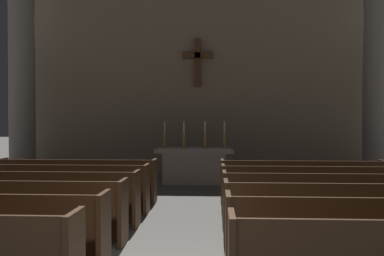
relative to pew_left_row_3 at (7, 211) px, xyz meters
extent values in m
cube|color=#422B19|center=(1.72, -1.05, 0.00)|extent=(0.06, 0.50, 0.95)
cube|color=#422B19|center=(0.00, 0.04, -0.05)|extent=(3.38, 0.40, 0.05)
cube|color=#422B19|center=(0.00, -0.19, 0.22)|extent=(3.38, 0.05, 0.50)
cube|color=#422B19|center=(0.00, 0.22, -0.28)|extent=(3.38, 0.04, 0.40)
cube|color=#422B19|center=(1.72, 0.02, 0.00)|extent=(0.06, 0.50, 0.95)
cube|color=#422B19|center=(0.00, 1.11, -0.05)|extent=(3.38, 0.40, 0.05)
cube|color=#422B19|center=(0.00, 0.88, 0.22)|extent=(3.38, 0.05, 0.50)
cube|color=#422B19|center=(0.00, 1.29, -0.28)|extent=(3.38, 0.04, 0.40)
cube|color=#422B19|center=(1.72, 1.09, 0.00)|extent=(0.06, 0.50, 0.95)
cube|color=#422B19|center=(0.00, 2.18, -0.05)|extent=(3.38, 0.40, 0.05)
cube|color=#422B19|center=(0.00, 1.95, 0.22)|extent=(3.38, 0.05, 0.50)
cube|color=#422B19|center=(0.00, 2.36, -0.28)|extent=(3.38, 0.04, 0.40)
cube|color=#422B19|center=(1.72, 2.16, 0.00)|extent=(0.06, 0.50, 0.95)
cube|color=#422B19|center=(0.00, 3.25, -0.05)|extent=(3.38, 0.40, 0.05)
cube|color=#422B19|center=(0.00, 3.02, 0.22)|extent=(3.38, 0.05, 0.50)
cube|color=#422B19|center=(0.00, 3.43, -0.28)|extent=(3.38, 0.04, 0.40)
cube|color=#422B19|center=(1.72, 3.23, 0.00)|extent=(0.06, 0.50, 0.95)
cube|color=#422B19|center=(-1.72, 3.23, 0.00)|extent=(0.06, 0.50, 0.95)
cube|color=#422B19|center=(4.93, -1.03, -0.05)|extent=(3.38, 0.40, 0.05)
cube|color=#422B19|center=(4.93, -1.25, 0.22)|extent=(3.38, 0.05, 0.50)
cube|color=#422B19|center=(4.93, -0.85, -0.28)|extent=(3.38, 0.04, 0.40)
cube|color=#422B19|center=(3.21, -1.05, 0.00)|extent=(0.06, 0.50, 0.95)
cube|color=#422B19|center=(4.93, 0.04, -0.05)|extent=(3.38, 0.40, 0.05)
cube|color=#422B19|center=(4.93, -0.19, 0.22)|extent=(3.38, 0.05, 0.50)
cube|color=#422B19|center=(4.93, 0.22, -0.28)|extent=(3.38, 0.04, 0.40)
cube|color=#422B19|center=(3.21, 0.02, 0.00)|extent=(0.06, 0.50, 0.95)
cube|color=#422B19|center=(4.93, 1.11, -0.05)|extent=(3.38, 0.40, 0.05)
cube|color=#422B19|center=(4.93, 0.88, 0.22)|extent=(3.38, 0.05, 0.50)
cube|color=#422B19|center=(4.93, 1.29, -0.28)|extent=(3.38, 0.04, 0.40)
cube|color=#422B19|center=(3.21, 1.09, 0.00)|extent=(0.06, 0.50, 0.95)
cube|color=#422B19|center=(4.93, 2.18, -0.05)|extent=(3.38, 0.40, 0.05)
cube|color=#422B19|center=(4.93, 1.95, 0.22)|extent=(3.38, 0.05, 0.50)
cube|color=#422B19|center=(4.93, 2.36, -0.28)|extent=(3.38, 0.04, 0.40)
cube|color=#422B19|center=(3.21, 2.16, 0.00)|extent=(0.06, 0.50, 0.95)
cube|color=#422B19|center=(4.93, 3.25, -0.05)|extent=(3.38, 0.40, 0.05)
cube|color=#422B19|center=(4.93, 3.02, 0.22)|extent=(3.38, 0.05, 0.50)
cube|color=#422B19|center=(4.93, 3.43, -0.28)|extent=(3.38, 0.04, 0.40)
cube|color=#422B19|center=(3.21, 3.23, 0.00)|extent=(0.06, 0.50, 0.95)
cube|color=#422B19|center=(6.65, 3.23, 0.00)|extent=(0.06, 0.50, 0.95)
cube|color=gray|center=(-2.83, 6.68, -0.38)|extent=(1.09, 1.09, 0.20)
cylinder|color=gray|center=(-2.83, 6.68, 2.43)|extent=(0.78, 0.78, 5.82)
cube|color=gray|center=(7.76, 6.68, -0.38)|extent=(1.09, 1.09, 0.20)
cylinder|color=gray|center=(7.76, 6.68, 2.43)|extent=(0.78, 0.78, 5.82)
cube|color=#A8A399|center=(2.46, 6.06, -0.04)|extent=(1.76, 0.72, 0.88)
cube|color=#A8A399|center=(2.46, 6.06, 0.46)|extent=(2.20, 0.90, 0.12)
cube|color=silver|center=(2.46, 6.06, 0.53)|extent=(2.09, 0.86, 0.01)
cylinder|color=#B79338|center=(1.61, 6.06, 0.54)|extent=(0.16, 0.16, 0.02)
cylinder|color=#B79338|center=(1.61, 6.06, 0.74)|extent=(0.07, 0.07, 0.42)
cylinder|color=silver|center=(1.61, 6.06, 1.12)|extent=(0.04, 0.04, 0.34)
cylinder|color=#B79338|center=(2.16, 6.06, 0.54)|extent=(0.16, 0.16, 0.02)
cylinder|color=#B79338|center=(2.16, 6.06, 0.74)|extent=(0.07, 0.07, 0.42)
cylinder|color=silver|center=(2.16, 6.06, 1.12)|extent=(0.04, 0.04, 0.34)
cylinder|color=#B79338|center=(2.76, 6.06, 0.54)|extent=(0.16, 0.16, 0.02)
cylinder|color=#B79338|center=(2.76, 6.06, 0.74)|extent=(0.07, 0.07, 0.42)
cylinder|color=silver|center=(2.76, 6.06, 1.12)|extent=(0.04, 0.04, 0.34)
cylinder|color=#B79338|center=(3.31, 6.06, 0.54)|extent=(0.16, 0.16, 0.02)
cylinder|color=#B79338|center=(3.31, 6.06, 0.74)|extent=(0.07, 0.07, 0.42)
cylinder|color=silver|center=(3.31, 6.06, 1.12)|extent=(0.04, 0.04, 0.34)
cube|color=gray|center=(2.46, 8.43, 2.90)|extent=(11.83, 0.25, 6.76)
cube|color=brown|center=(2.46, 8.21, 3.24)|extent=(0.19, 0.19, 1.60)
cube|color=brown|center=(2.46, 8.21, 3.48)|extent=(1.03, 0.19, 0.19)
camera|label=1|loc=(3.05, -6.10, 1.34)|focal=40.10mm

